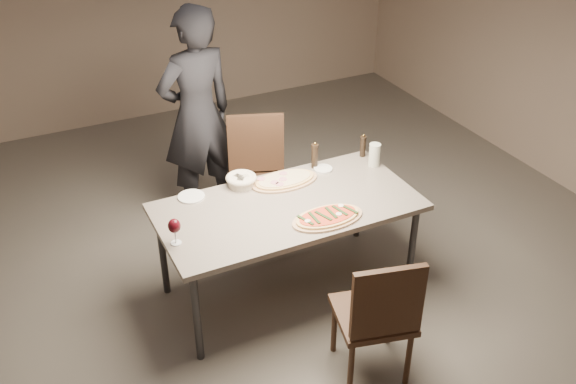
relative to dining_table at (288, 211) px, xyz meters
name	(u,v)px	position (x,y,z in m)	size (l,w,h in m)	color
room	(288,118)	(0.00, 0.00, 0.71)	(7.00, 7.00, 7.00)	#59534D
dining_table	(288,211)	(0.00, 0.00, 0.00)	(1.80, 0.90, 0.75)	slate
zucchini_pizza	(328,217)	(0.16, -0.28, 0.07)	(0.51, 0.28, 0.05)	tan
ham_pizza	(285,180)	(0.11, 0.28, 0.07)	(0.51, 0.28, 0.04)	tan
bread_basket	(241,180)	(-0.19, 0.38, 0.10)	(0.22, 0.22, 0.08)	beige
oil_dish	(323,169)	(0.45, 0.32, 0.07)	(0.14, 0.14, 0.02)	white
pepper_mill_left	(315,156)	(0.41, 0.38, 0.16)	(0.05, 0.05, 0.21)	black
pepper_mill_right	(363,146)	(0.83, 0.37, 0.15)	(0.05, 0.05, 0.19)	black
carafe	(374,155)	(0.83, 0.21, 0.15)	(0.09, 0.09, 0.18)	silver
wine_glass	(174,227)	(-0.83, -0.10, 0.18)	(0.08, 0.08, 0.18)	silver
side_plate	(191,197)	(-0.57, 0.38, 0.06)	(0.19, 0.19, 0.01)	white
chair_near	(379,313)	(0.11, -1.00, -0.16)	(0.54, 0.54, 0.95)	#3A2518
chair_far	(257,171)	(0.12, 0.81, -0.13)	(0.61, 0.61, 1.01)	#3A2518
diner	(197,115)	(-0.19, 1.31, 0.23)	(0.67, 0.44, 1.84)	black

